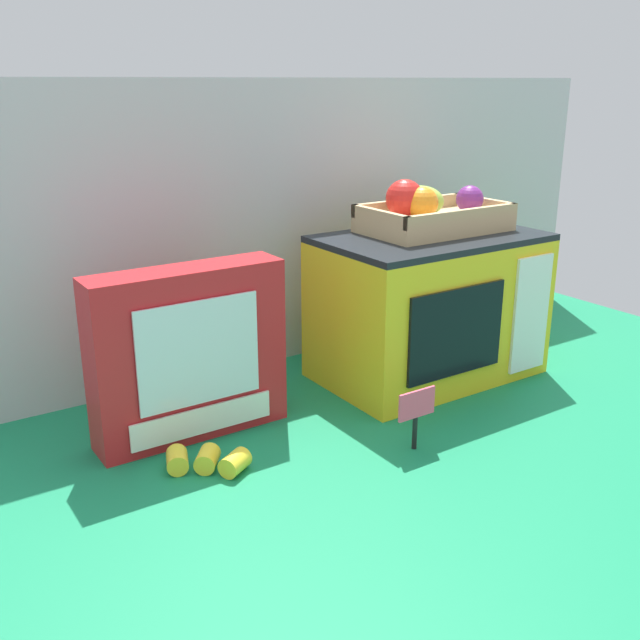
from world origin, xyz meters
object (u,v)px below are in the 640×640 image
at_px(toy_microwave, 429,306).
at_px(cookie_set_box, 190,354).
at_px(food_groups_crate, 429,213).
at_px(loose_toy_banana, 206,461).
at_px(price_sign, 416,410).

relative_size(toy_microwave, cookie_set_box, 1.31).
relative_size(food_groups_crate, loose_toy_banana, 2.31).
xyz_separation_m(toy_microwave, loose_toy_banana, (-0.52, -0.11, -0.12)).
xyz_separation_m(price_sign, loose_toy_banana, (-0.30, 0.12, -0.05)).
distance_m(price_sign, loose_toy_banana, 0.33).
bearing_deg(cookie_set_box, loose_toy_banana, -105.77).
distance_m(toy_microwave, cookie_set_box, 0.49).
height_order(toy_microwave, cookie_set_box, same).
height_order(food_groups_crate, loose_toy_banana, food_groups_crate).
bearing_deg(price_sign, cookie_set_box, 137.88).
relative_size(toy_microwave, price_sign, 4.15).
xyz_separation_m(toy_microwave, cookie_set_box, (-0.49, 0.02, 0.00)).
relative_size(price_sign, loose_toy_banana, 0.85).
xyz_separation_m(food_groups_crate, loose_toy_banana, (-0.54, -0.14, -0.30)).
bearing_deg(toy_microwave, loose_toy_banana, -168.57).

